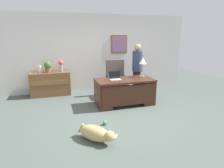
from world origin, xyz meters
The scene contains 14 objects.
ground_plane centered at (0.00, 0.00, 0.00)m, with size 12.00×12.00×0.00m, color #4C5651.
back_wall centered at (0.01, 2.60, 1.35)m, with size 7.00×0.16×2.70m.
desk centered at (0.41, 0.67, 0.41)m, with size 1.65×0.81×0.76m.
credenza centered at (-1.64, 2.25, 0.39)m, with size 1.27×0.50×0.79m.
armchair centered at (0.45, 1.53, 0.52)m, with size 0.60×0.59×1.19m.
person_standing centered at (1.12, 1.43, 0.88)m, with size 0.32×0.32×1.70m.
dog_lying centered at (-0.83, -1.06, 0.15)m, with size 0.68×0.72×0.30m.
laptop centered at (0.14, 0.75, 0.81)m, with size 0.32×0.22×0.22m.
desk_lamp centered at (1.04, 0.86, 1.20)m, with size 0.22×0.22×0.57m.
vase_with_flowers centered at (-1.26, 2.25, 1.04)m, with size 0.17×0.17×0.39m.
vase_empty centered at (-1.93, 2.25, 0.91)m, with size 0.10×0.10×0.24m, color silver.
potted_plant centered at (-1.68, 2.25, 0.99)m, with size 0.24×0.24×0.36m.
dog_toy_ball centered at (-0.49, -0.44, 0.05)m, with size 0.10×0.10×0.10m, color green.
dog_toy_bone centered at (-0.44, -1.06, 0.03)m, with size 0.18×0.05×0.05m, color beige.
Camera 1 is at (-1.54, -4.39, 2.01)m, focal length 31.28 mm.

